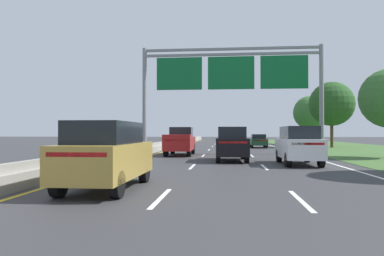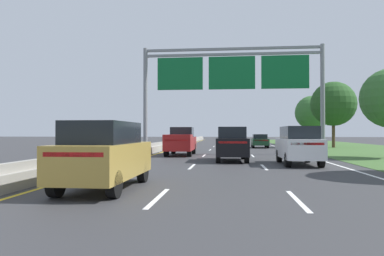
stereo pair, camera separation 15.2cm
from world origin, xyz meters
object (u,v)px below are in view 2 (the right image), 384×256
(car_white_right_lane_suv, at_px, (298,145))
(roadside_tree_far, at_px, (333,104))
(car_darkgreen_right_lane_sedan, at_px, (260,141))
(car_gold_left_lane_suv, at_px, (105,154))
(overhead_sign_gantry, at_px, (232,77))
(pickup_truck_red, at_px, (181,141))
(roadside_tree_distant, at_px, (312,113))
(car_black_centre_lane_suv, at_px, (231,143))

(car_white_right_lane_suv, relative_size, roadside_tree_far, 0.61)
(car_darkgreen_right_lane_sedan, xyz_separation_m, car_gold_left_lane_suv, (-7.44, -31.28, 0.28))
(overhead_sign_gantry, xyz_separation_m, pickup_truck_red, (-3.99, -2.06, -5.30))
(car_white_right_lane_suv, distance_m, roadside_tree_far, 24.88)
(car_gold_left_lane_suv, height_order, roadside_tree_far, roadside_tree_far)
(roadside_tree_distant, bearing_deg, car_gold_left_lane_suv, -110.31)
(car_black_centre_lane_suv, xyz_separation_m, car_darkgreen_right_lane_sedan, (3.40, 19.79, -0.28))
(car_black_centre_lane_suv, distance_m, car_darkgreen_right_lane_sedan, 20.09)
(car_gold_left_lane_suv, distance_m, roadside_tree_far, 36.37)
(pickup_truck_red, relative_size, car_black_centre_lane_suv, 1.14)
(car_darkgreen_right_lane_sedan, bearing_deg, roadside_tree_far, -81.79)
(pickup_truck_red, height_order, car_black_centre_lane_suv, pickup_truck_red)
(car_darkgreen_right_lane_sedan, bearing_deg, car_white_right_lane_suv, -178.48)
(overhead_sign_gantry, relative_size, car_white_right_lane_suv, 3.20)
(car_white_right_lane_suv, relative_size, car_darkgreen_right_lane_sedan, 1.06)
(overhead_sign_gantry, xyz_separation_m, roadside_tree_distant, (11.99, 24.52, -1.66))
(roadside_tree_far, bearing_deg, car_black_centre_lane_suv, -119.84)
(overhead_sign_gantry, distance_m, car_darkgreen_right_lane_sedan, 13.88)
(car_black_centre_lane_suv, bearing_deg, overhead_sign_gantry, -2.14)
(overhead_sign_gantry, bearing_deg, roadside_tree_distant, 63.95)
(car_black_centre_lane_suv, distance_m, roadside_tree_distant, 34.43)
(pickup_truck_red, relative_size, roadside_tree_distant, 0.75)
(car_black_centre_lane_suv, distance_m, roadside_tree_far, 24.43)
(car_white_right_lane_suv, bearing_deg, roadside_tree_far, -19.81)
(pickup_truck_red, xyz_separation_m, roadside_tree_distant, (15.97, 26.59, 3.64))
(pickup_truck_red, relative_size, car_darkgreen_right_lane_sedan, 1.23)
(pickup_truck_red, bearing_deg, car_gold_left_lane_suv, 178.75)
(car_white_right_lane_suv, xyz_separation_m, car_darkgreen_right_lane_sedan, (-0.26, 21.99, -0.28))
(car_black_centre_lane_suv, relative_size, car_gold_left_lane_suv, 1.01)
(pickup_truck_red, relative_size, roadside_tree_far, 0.70)
(car_white_right_lane_suv, distance_m, roadside_tree_distant, 35.44)
(pickup_truck_red, height_order, car_darkgreen_right_lane_sedan, pickup_truck_red)
(pickup_truck_red, distance_m, car_white_right_lane_suv, 10.75)
(pickup_truck_red, distance_m, roadside_tree_far, 22.54)
(roadside_tree_far, bearing_deg, pickup_truck_red, -135.81)
(roadside_tree_far, bearing_deg, car_darkgreen_right_lane_sedan, -172.64)
(roadside_tree_distant, bearing_deg, roadside_tree_far, -90.40)
(car_darkgreen_right_lane_sedan, distance_m, car_gold_left_lane_suv, 32.16)
(overhead_sign_gantry, xyz_separation_m, car_gold_left_lane_suv, (-4.13, -19.01, -5.28))
(car_white_right_lane_suv, bearing_deg, car_black_centre_lane_suv, 59.05)
(overhead_sign_gantry, bearing_deg, car_darkgreen_right_lane_sedan, 74.89)
(car_white_right_lane_suv, relative_size, car_black_centre_lane_suv, 0.99)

